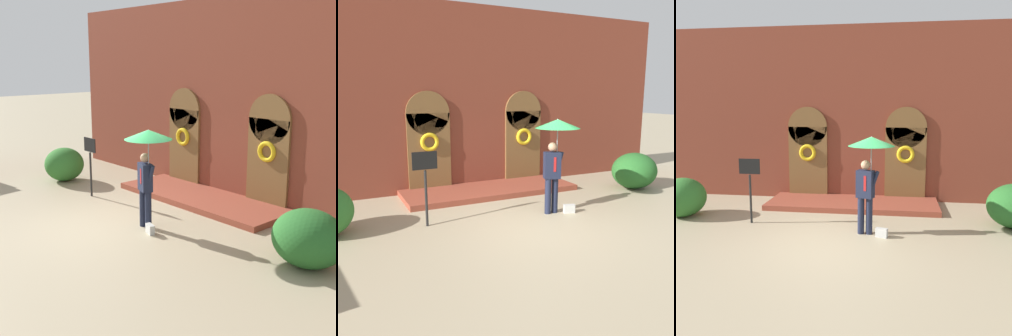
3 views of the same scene
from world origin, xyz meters
TOP-DOWN VIEW (x-y plane):
  - ground_plane at (0.00, 0.00)m, footprint 80.00×80.00m
  - building_facade at (-0.00, 4.15)m, footprint 14.00×2.30m
  - person_with_umbrella at (0.70, 0.57)m, footprint 1.10×1.10m
  - handbag at (1.02, 0.37)m, footprint 0.30×0.20m
  - sign_post at (-2.46, 1.00)m, footprint 0.56×0.06m
  - shrub_right at (4.35, 1.56)m, footprint 1.45×1.32m

SIDE VIEW (x-z plane):
  - ground_plane at x=0.00m, z-range 0.00..0.00m
  - handbag at x=1.02m, z-range 0.00..0.22m
  - shrub_right at x=4.35m, z-range 0.00..1.13m
  - sign_post at x=-2.46m, z-range 0.30..2.02m
  - person_with_umbrella at x=0.70m, z-range 0.73..3.09m
  - building_facade at x=0.00m, z-range -0.12..5.48m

